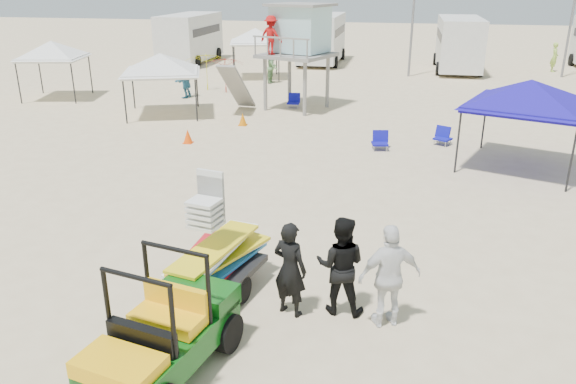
% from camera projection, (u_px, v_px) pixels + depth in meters
% --- Properties ---
extents(ground, '(140.00, 140.00, 0.00)m').
position_uv_depth(ground, '(225.00, 319.00, 9.81)').
color(ground, beige).
rests_on(ground, ground).
extents(utility_cart, '(1.73, 2.69, 1.89)m').
position_uv_depth(utility_cart, '(159.00, 325.00, 8.12)').
color(utility_cart, '#0B4C10').
rests_on(utility_cart, ground).
extents(surf_trailer, '(1.68, 2.54, 2.14)m').
position_uv_depth(surf_trailer, '(212.00, 253.00, 10.26)').
color(surf_trailer, black).
rests_on(surf_trailer, ground).
extents(man_left, '(0.74, 0.62, 1.75)m').
position_uv_depth(man_left, '(290.00, 269.00, 9.69)').
color(man_left, black).
rests_on(man_left, ground).
extents(man_mid, '(0.90, 0.71, 1.81)m').
position_uv_depth(man_mid, '(341.00, 265.00, 9.75)').
color(man_mid, black).
rests_on(man_mid, ground).
extents(man_right, '(1.18, 0.85, 1.85)m').
position_uv_depth(man_right, '(390.00, 276.00, 9.36)').
color(man_right, white).
rests_on(man_right, ground).
extents(lifeguard_tower, '(3.57, 3.57, 4.44)m').
position_uv_depth(lifeguard_tower, '(296.00, 33.00, 24.50)').
color(lifeguard_tower, gray).
rests_on(lifeguard_tower, ground).
extents(canopy_blue, '(4.22, 4.22, 3.16)m').
position_uv_depth(canopy_blue, '(531.00, 84.00, 16.72)').
color(canopy_blue, black).
rests_on(canopy_blue, ground).
extents(canopy_white_a, '(3.85, 3.85, 3.02)m').
position_uv_depth(canopy_white_a, '(160.00, 57.00, 23.59)').
color(canopy_white_a, black).
rests_on(canopy_white_a, ground).
extents(canopy_white_b, '(3.23, 3.23, 3.17)m').
position_uv_depth(canopy_white_b, '(51.00, 44.00, 26.86)').
color(canopy_white_b, black).
rests_on(canopy_white_b, ground).
extents(canopy_white_c, '(3.37, 3.37, 3.27)m').
position_uv_depth(canopy_white_c, '(255.00, 31.00, 32.40)').
color(canopy_white_c, black).
rests_on(canopy_white_c, ground).
extents(umbrella_a, '(2.43, 2.46, 1.81)m').
position_uv_depth(umbrella_a, '(225.00, 75.00, 28.78)').
color(umbrella_a, red).
rests_on(umbrella_a, ground).
extents(umbrella_b, '(2.45, 2.49, 1.94)m').
position_uv_depth(umbrella_b, '(207.00, 72.00, 29.36)').
color(umbrella_b, yellow).
rests_on(umbrella_b, ground).
extents(cone_near, '(0.34, 0.34, 0.50)m').
position_uv_depth(cone_near, '(188.00, 136.00, 20.16)').
color(cone_near, '#FF4B08').
rests_on(cone_near, ground).
extents(cone_far, '(0.34, 0.34, 0.50)m').
position_uv_depth(cone_far, '(243.00, 119.00, 22.60)').
color(cone_far, orange).
rests_on(cone_far, ground).
extents(beach_chair_a, '(0.57, 0.61, 0.64)m').
position_uv_depth(beach_chair_a, '(294.00, 100.00, 25.74)').
color(beach_chair_a, '#0E0F9F').
rests_on(beach_chair_a, ground).
extents(beach_chair_b, '(0.62, 0.67, 0.64)m').
position_uv_depth(beach_chair_b, '(380.00, 140.00, 19.44)').
color(beach_chair_b, '#100E99').
rests_on(beach_chair_b, ground).
extents(beach_chair_c, '(0.72, 0.80, 0.64)m').
position_uv_depth(beach_chair_c, '(443.00, 135.00, 20.03)').
color(beach_chair_c, '#0E109E').
rests_on(beach_chair_c, ground).
extents(rv_far_left, '(2.64, 6.80, 3.25)m').
position_uv_depth(rv_far_left, '(190.00, 36.00, 38.86)').
color(rv_far_left, silver).
rests_on(rv_far_left, ground).
extents(rv_mid_left, '(2.65, 6.50, 3.25)m').
position_uv_depth(rv_mid_left, '(322.00, 36.00, 38.53)').
color(rv_mid_left, silver).
rests_on(rv_mid_left, ground).
extents(rv_mid_right, '(2.64, 7.00, 3.25)m').
position_uv_depth(rv_mid_right, '(459.00, 42.00, 35.47)').
color(rv_mid_right, silver).
rests_on(rv_mid_right, ground).
extents(light_pole_left, '(0.14, 0.14, 8.00)m').
position_uv_depth(light_pole_left, '(414.00, 7.00, 32.50)').
color(light_pole_left, slate).
rests_on(light_pole_left, ground).
extents(light_pole_right, '(0.14, 0.14, 8.00)m').
position_uv_depth(light_pole_right, '(574.00, 7.00, 32.18)').
color(light_pole_right, slate).
rests_on(light_pole_right, ground).
extents(distant_beachgoers, '(20.28, 13.50, 1.81)m').
position_uv_depth(distant_beachgoers, '(298.00, 71.00, 30.48)').
color(distant_beachgoers, '#A2CF4D').
rests_on(distant_beachgoers, ground).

